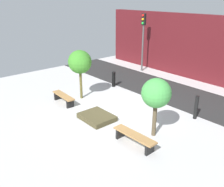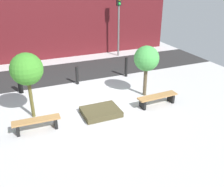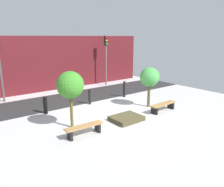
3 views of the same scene
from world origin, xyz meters
TOP-DOWN VIEW (x-y plane):
  - ground_plane at (0.00, 0.00)m, footprint 18.00×18.00m
  - road_strip at (0.00, 4.30)m, footprint 18.00×3.26m
  - building_facade at (0.00, 7.50)m, footprint 16.20×0.50m
  - bench_left at (-2.52, -1.17)m, footprint 1.69×0.44m
  - bench_right at (2.52, -1.17)m, footprint 1.82×0.48m
  - planter_bed at (0.00, -0.97)m, footprint 1.48×1.18m
  - tree_behind_left_bench at (-2.52, -0.09)m, footprint 1.20×1.20m
  - tree_behind_right_bench at (2.52, -0.09)m, footprint 1.12×1.12m
  - bollard_far_left at (-2.78, 2.42)m, footprint 0.21×0.21m
  - bollard_left at (0.00, 2.42)m, footprint 0.16×0.16m
  - bollard_center at (2.78, 2.42)m, footprint 0.16×0.16m
  - traffic_light_mid_west at (4.02, 6.21)m, footprint 0.28×0.27m

SIDE VIEW (x-z plane):
  - ground_plane at x=0.00m, z-range 0.00..0.00m
  - road_strip at x=0.00m, z-range 0.00..0.01m
  - planter_bed at x=0.00m, z-range 0.00..0.22m
  - bench_right at x=2.52m, z-range 0.10..0.55m
  - bench_left at x=-2.52m, z-range 0.10..0.55m
  - bollard_far_left at x=-2.78m, z-range 0.00..0.92m
  - bollard_left at x=0.00m, z-range 0.00..0.93m
  - bollard_center at x=2.78m, z-range 0.00..1.08m
  - tree_behind_right_bench at x=2.52m, z-range 0.58..2.92m
  - tree_behind_left_bench at x=-2.52m, z-range 0.67..3.26m
  - building_facade at x=0.00m, z-range 0.00..4.09m
  - traffic_light_mid_west at x=4.02m, z-range 0.76..4.85m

